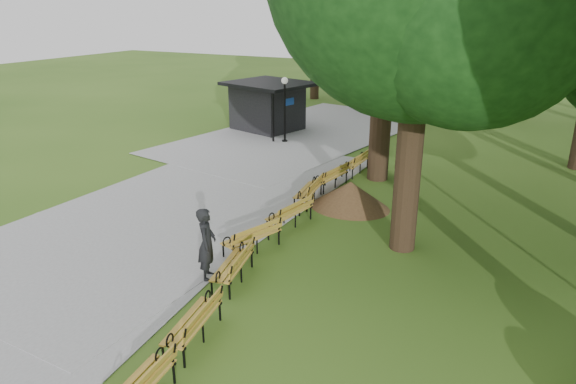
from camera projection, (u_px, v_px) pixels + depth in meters
The scene contains 13 objects.
ground at pixel (236, 264), 13.86m from camera, with size 100.00×100.00×0.00m, color #365C1A.
path at pixel (185, 202), 18.08m from camera, with size 12.00×38.00×0.06m, color gray.
person at pixel (207, 244), 12.83m from camera, with size 0.68×0.45×1.87m, color black.
kiosk at pixel (267, 106), 28.16m from camera, with size 4.15×3.61×2.60m, color black, non-canonical shape.
lamp_post at pixel (285, 96), 25.21m from camera, with size 0.32×0.32×3.18m.
dirt_mound at pixel (350, 195), 17.54m from camera, with size 2.27×2.27×0.91m, color #47301C.
bench_1 at pixel (193, 322), 10.57m from camera, with size 1.90×0.64×0.88m, color #B08328, non-canonical shape.
bench_2 at pixel (233, 265), 12.85m from camera, with size 1.90×0.64×0.88m, color #B08328, non-canonical shape.
bench_3 at pixel (252, 237), 14.42m from camera, with size 1.90×0.64×0.88m, color #B08328, non-canonical shape.
bench_4 at pixel (290, 213), 16.09m from camera, with size 1.90×0.64×0.88m, color #B08328, non-canonical shape.
bench_5 at pixel (308, 190), 17.98m from camera, with size 1.90×0.64×0.88m, color #B08328, non-canonical shape.
bench_6 at pixel (330, 176), 19.43m from camera, with size 1.90×0.64×0.88m, color #B08328, non-canonical shape.
bench_7 at pixel (355, 162), 21.14m from camera, with size 1.90×0.64×0.88m, color #B08328, non-canonical shape.
Camera 1 is at (6.90, -10.39, 6.48)m, focal length 32.75 mm.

